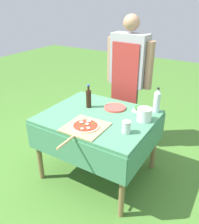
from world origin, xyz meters
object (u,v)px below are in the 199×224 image
prep_table (98,124)px  sauce_jar (126,128)px  herb_container (142,109)px  pizza_on_peel (85,127)px  oil_bottle (89,98)px  plate_stack (115,108)px  person_cook (129,73)px  mixing_tub (144,114)px  water_bottle (157,101)px

prep_table → sauce_jar: (0.40, -0.17, 0.15)m
prep_table → herb_container: (0.34, 0.33, 0.13)m
herb_container → sauce_jar: (0.05, -0.49, 0.02)m
pizza_on_peel → oil_bottle: oil_bottle is taller
pizza_on_peel → plate_stack: pizza_on_peel is taller
plate_stack → sauce_jar: bearing=-50.6°
pizza_on_peel → person_cook: bearing=92.6°
person_cook → mixing_tub: size_ratio=11.59×
water_bottle → oil_bottle: bearing=-157.9°
water_bottle → sauce_jar: size_ratio=2.39×
pizza_on_peel → water_bottle: 0.83m
pizza_on_peel → herb_container: (0.31, 0.63, 0.02)m
mixing_tub → sauce_jar: bearing=-98.5°
mixing_tub → water_bottle: bearing=82.1°
prep_table → person_cook: size_ratio=0.67×
person_cook → plate_stack: (0.11, -0.55, -0.24)m
prep_table → oil_bottle: (-0.20, 0.12, 0.21)m
oil_bottle → plate_stack: 0.31m
water_bottle → sauce_jar: bearing=-98.2°
water_bottle → pizza_on_peel: bearing=-122.9°
oil_bottle → water_bottle: (0.68, 0.28, 0.02)m
prep_table → water_bottle: bearing=39.2°
prep_table → sauce_jar: 0.46m
prep_table → pizza_on_peel: bearing=-83.4°
prep_table → plate_stack: 0.27m
person_cook → mixing_tub: bearing=131.8°
pizza_on_peel → sauce_jar: (0.37, 0.13, 0.04)m
person_cook → water_bottle: size_ratio=6.18×
water_bottle → herb_container: water_bottle is taller
pizza_on_peel → oil_bottle: size_ratio=2.28×
pizza_on_peel → plate_stack: 0.54m
pizza_on_peel → water_bottle: size_ratio=2.20×
water_bottle → plate_stack: (-0.41, -0.15, -0.12)m
person_cook → herb_container: person_cook is taller
prep_table → oil_bottle: bearing=149.7°
prep_table → pizza_on_peel: (0.03, -0.30, 0.11)m
oil_bottle → water_bottle: size_ratio=0.97×
mixing_tub → plate_stack: bearing=165.7°
person_cook → mixing_tub: 0.82m
person_cook → oil_bottle: bearing=81.3°
oil_bottle → water_bottle: bearing=22.1°
prep_table → plate_stack: size_ratio=4.76×
oil_bottle → sauce_jar: 0.66m
oil_bottle → plate_stack: (0.27, 0.12, -0.10)m
person_cook → oil_bottle: 0.70m
prep_table → mixing_tub: size_ratio=7.80×
person_cook → herb_container: size_ratio=7.97×
herb_container → pizza_on_peel: bearing=-116.4°
pizza_on_peel → mixing_tub: size_ratio=4.13×
prep_table → sauce_jar: bearing=-22.6°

